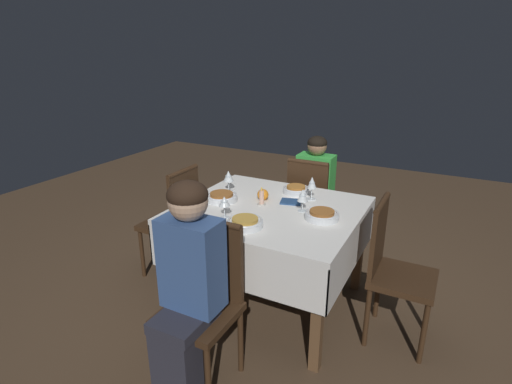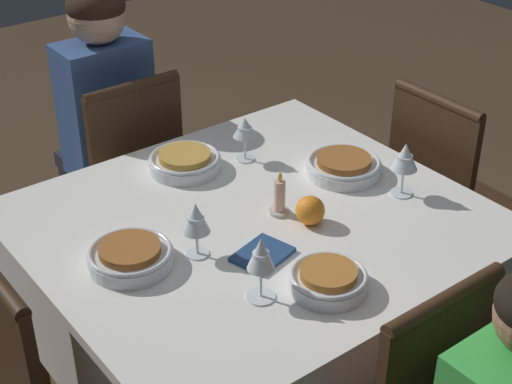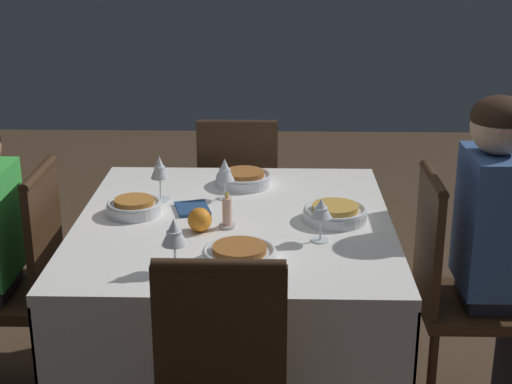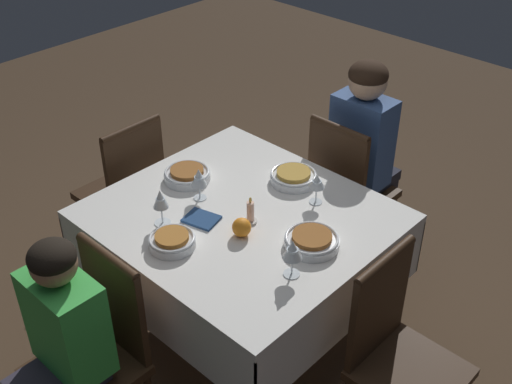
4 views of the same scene
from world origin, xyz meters
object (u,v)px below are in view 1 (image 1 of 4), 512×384
Objects in this scene: person_child_green at (317,189)px; wine_glass_north at (224,202)px; bowl_west at (322,215)px; chair_north at (205,296)px; bowl_south at (296,190)px; orange_fruit at (263,195)px; bowl_north at (246,222)px; candle_centerpiece at (262,199)px; bowl_east at (222,197)px; napkin_red_folded at (291,202)px; dining_table at (270,221)px; wine_glass_west at (303,196)px; chair_east at (175,217)px; chair_west at (393,266)px; chair_south at (310,204)px; wine_glass_south at (312,184)px; wine_glass_east at (228,177)px; person_adult_denim at (186,283)px.

person_child_green is 1.25m from wine_glass_north.
chair_north is at bearing 62.98° from bowl_west.
orange_fruit reaches higher than bowl_south.
candle_centerpiece is (0.08, -0.36, 0.02)m from bowl_north.
bowl_east is 0.48m from napkin_red_folded.
wine_glass_west reaches higher than dining_table.
chair_east is 6.39× the size of wine_glass_north.
chair_north is 6.39× the size of wine_glass_north.
candle_centerpiece is at bearing 111.28° from orange_fruit.
wine_glass_west is at bearing 88.00° from chair_west.
napkin_red_folded is at bearing -120.44° from dining_table.
person_child_green reaches higher than bowl_south.
chair_south is 0.73m from orange_fruit.
candle_centerpiece is at bearing 90.26° from chair_west.
bowl_north is at bearing 139.64° from bowl_east.
wine_glass_south is at bearing -123.53° from wine_glass_north.
wine_glass_east reaches higher than bowl_south.
bowl_north is 1.14× the size of bowl_south.
chair_south is 0.63m from wine_glass_south.
chair_west reaches higher than wine_glass_north.
chair_north reaches higher than dining_table.
chair_south reaches higher than candle_centerpiece.
person_child_green reaches higher than bowl_north.
bowl_east is at bearing 64.85° from chair_south.
wine_glass_east reaches higher than wine_glass_west.
wine_glass_east is (0.23, -0.43, 0.01)m from wine_glass_north.
candle_centerpiece reaches higher than bowl_north.
chair_south is at bearing -90.71° from bowl_north.
person_adult_denim is (-0.81, 0.92, 0.16)m from chair_east.
orange_fruit is at bearing -14.84° from bowl_west.
dining_table is 5.43× the size of bowl_north.
bowl_east is (0.35, -0.73, 0.26)m from chair_north.
person_adult_denim is at bearing 89.24° from dining_table.
orange_fruit is (-0.25, -0.14, 0.01)m from bowl_east.
wine_glass_south reaches higher than bowl_west.
orange_fruit is at bearing -150.87° from bowl_east.
napkin_red_folded is at bearing 99.17° from chair_east.
chair_north is 4.80× the size of bowl_south.
wine_glass_south is (-0.19, -0.62, 0.09)m from bowl_north.
bowl_south is at bearing -136.57° from bowl_east.
bowl_south is at bearing -93.45° from bowl_north.
wine_glass_south is (0.63, -0.25, 0.35)m from chair_west.
orange_fruit is (0.30, 0.17, -0.08)m from wine_glass_south.
bowl_west is 0.44m from candle_centerpiece.
wine_glass_east is at bearing 11.90° from wine_glass_south.
chair_north is 1.69m from person_child_green.
chair_south reaches higher than orange_fruit.
wine_glass_north is 0.52m from napkin_red_folded.
dining_table is 0.20m from napkin_red_folded.
bowl_north is at bearing 103.71° from orange_fruit.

